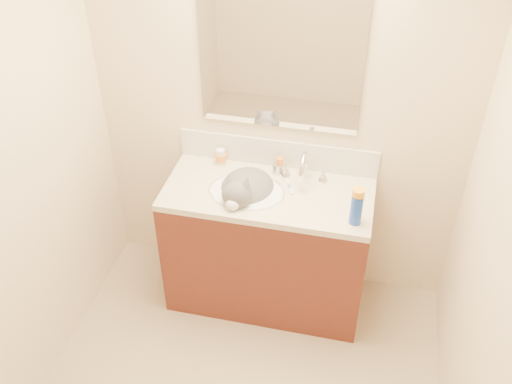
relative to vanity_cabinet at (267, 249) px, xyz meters
The scene contains 16 objects.
room_shell 1.45m from the vanity_cabinet, 90.00° to the right, with size 2.24×2.54×2.52m.
vanity_cabinet is the anchor object (origin of this frame).
counter_slab 0.43m from the vanity_cabinet, ahead, with size 1.20×0.55×0.04m, color beige.
basin 0.40m from the vanity_cabinet, 165.96° to the right, with size 0.45×0.36×0.14m, color white.
faucet 0.58m from the vanity_cabinet, 37.29° to the left, with size 0.28×0.20×0.21m.
cat 0.45m from the vanity_cabinet, behind, with size 0.37×0.47×0.34m.
backsplash 0.60m from the vanity_cabinet, 90.00° to the left, with size 1.20×0.02×0.18m, color silver.
mirror 1.16m from the vanity_cabinet, 90.00° to the left, with size 0.90×0.02×0.80m, color white.
pill_bottle 0.64m from the vanity_cabinet, 148.36° to the left, with size 0.05×0.05×0.10m, color silver.
pill_label 0.64m from the vanity_cabinet, 148.36° to the left, with size 0.07×0.07×0.04m, color orange.
silver_jar 0.52m from the vanity_cabinet, 85.61° to the left, with size 0.06×0.06×0.06m, color #B7B7BC.
amber_bottle 0.54m from the vanity_cabinet, 82.27° to the left, with size 0.04×0.04×0.10m, color orange.
toothbrush 0.47m from the vanity_cabinet, 28.35° to the left, with size 0.02×0.15×0.01m, color silver.
toothbrush_head 0.48m from the vanity_cabinet, 28.35° to the left, with size 0.02×0.03×0.02m, color #628FD1.
spray_can 0.76m from the vanity_cabinet, 18.34° to the right, with size 0.06×0.06×0.17m, color #1A42B8.
spray_cap 0.84m from the vanity_cabinet, 18.34° to the right, with size 0.07×0.07×0.04m, color #F4A619.
Camera 1 is at (0.51, -1.57, 2.83)m, focal length 40.00 mm.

